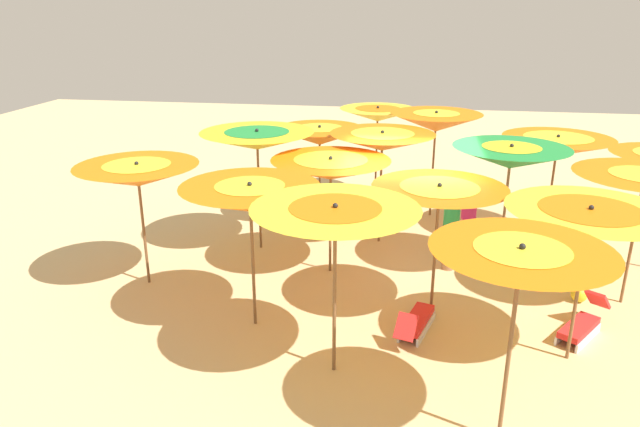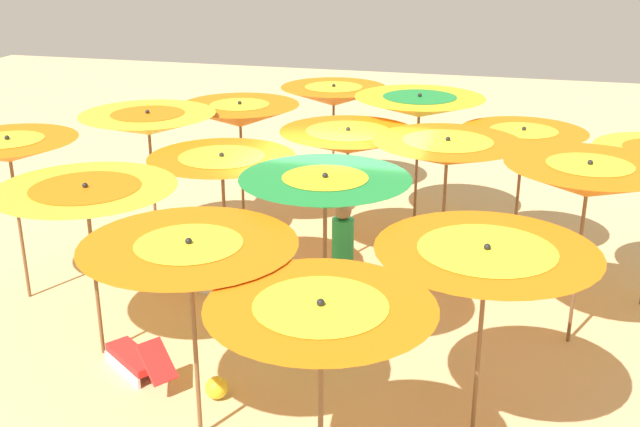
{
  "view_description": "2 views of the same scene",
  "coord_description": "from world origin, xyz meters",
  "px_view_note": "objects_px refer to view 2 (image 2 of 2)",
  "views": [
    {
      "loc": [
        0.02,
        -10.36,
        4.86
      ],
      "look_at": [
        -1.43,
        -1.27,
        1.57
      ],
      "focal_mm": 33.01,
      "sensor_mm": 36.0,
      "label": 1
    },
    {
      "loc": [
        10.33,
        2.49,
        5.28
      ],
      "look_at": [
        0.59,
        -0.07,
        1.53
      ],
      "focal_mm": 43.6,
      "sensor_mm": 36.0,
      "label": 2
    }
  ],
  "objects_px": {
    "beach_umbrella_2": "(148,124)",
    "lounger_1": "(195,274)",
    "beach_umbrella_14": "(486,267)",
    "beach_umbrella_10": "(325,193)",
    "beach_umbrella_3": "(9,151)",
    "beach_umbrella_8": "(523,142)",
    "beach_umbrella_15": "(321,322)",
    "lounger_0": "(137,359)",
    "beach_ball": "(217,388)",
    "beach_umbrella_1": "(240,115)",
    "beachgoer_1": "(397,287)",
    "beach_umbrella_7": "(87,201)",
    "beach_umbrella_11": "(190,257)",
    "beachgoer_0": "(343,262)",
    "beach_umbrella_5": "(348,142)",
    "beach_umbrella_13": "(588,180)",
    "beach_umbrella_6": "(222,167)",
    "beach_umbrella_9": "(447,152)",
    "beach_umbrella_0": "(334,96)",
    "beach_umbrella_4": "(419,107)"
  },
  "relations": [
    {
      "from": "beach_umbrella_10",
      "to": "beach_umbrella_11",
      "type": "relative_size",
      "value": 1.07
    },
    {
      "from": "beach_umbrella_0",
      "to": "beachgoer_1",
      "type": "distance_m",
      "value": 6.43
    },
    {
      "from": "beach_umbrella_2",
      "to": "lounger_1",
      "type": "height_order",
      "value": "beach_umbrella_2"
    },
    {
      "from": "beach_umbrella_14",
      "to": "beach_umbrella_10",
      "type": "bearing_deg",
      "value": -121.95
    },
    {
      "from": "beach_umbrella_7",
      "to": "beach_umbrella_11",
      "type": "height_order",
      "value": "same"
    },
    {
      "from": "beach_umbrella_2",
      "to": "beach_umbrella_10",
      "type": "xyz_separation_m",
      "value": [
        2.68,
        3.66,
        0.02
      ]
    },
    {
      "from": "beach_umbrella_8",
      "to": "lounger_0",
      "type": "height_order",
      "value": "beach_umbrella_8"
    },
    {
      "from": "lounger_0",
      "to": "beach_ball",
      "type": "height_order",
      "value": "lounger_0"
    },
    {
      "from": "beach_umbrella_1",
      "to": "beach_umbrella_15",
      "type": "bearing_deg",
      "value": 25.31
    },
    {
      "from": "beach_umbrella_9",
      "to": "beach_umbrella_14",
      "type": "xyz_separation_m",
      "value": [
        3.6,
        0.77,
        -0.14
      ]
    },
    {
      "from": "beach_umbrella_1",
      "to": "beach_umbrella_11",
      "type": "xyz_separation_m",
      "value": [
        6.05,
        1.69,
        0.02
      ]
    },
    {
      "from": "beach_umbrella_2",
      "to": "beach_umbrella_6",
      "type": "relative_size",
      "value": 1.09
    },
    {
      "from": "beach_umbrella_7",
      "to": "beach_umbrella_8",
      "type": "distance_m",
      "value": 6.78
    },
    {
      "from": "beach_umbrella_15",
      "to": "beachgoer_1",
      "type": "relative_size",
      "value": 1.42
    },
    {
      "from": "beach_umbrella_7",
      "to": "beach_umbrella_8",
      "type": "relative_size",
      "value": 1.03
    },
    {
      "from": "beach_umbrella_8",
      "to": "beach_umbrella_15",
      "type": "height_order",
      "value": "beach_umbrella_15"
    },
    {
      "from": "beachgoer_1",
      "to": "beach_umbrella_4",
      "type": "bearing_deg",
      "value": 73.48
    },
    {
      "from": "beachgoer_1",
      "to": "beach_umbrella_9",
      "type": "bearing_deg",
      "value": 56.73
    },
    {
      "from": "lounger_0",
      "to": "beachgoer_0",
      "type": "xyz_separation_m",
      "value": [
        -1.93,
        2.16,
        0.74
      ]
    },
    {
      "from": "beach_umbrella_8",
      "to": "beach_ball",
      "type": "xyz_separation_m",
      "value": [
        5.06,
        -3.27,
        -1.91
      ]
    },
    {
      "from": "beach_umbrella_1",
      "to": "beachgoer_1",
      "type": "height_order",
      "value": "beach_umbrella_1"
    },
    {
      "from": "beach_umbrella_11",
      "to": "beachgoer_0",
      "type": "distance_m",
      "value": 3.26
    },
    {
      "from": "beach_umbrella_10",
      "to": "beach_umbrella_15",
      "type": "relative_size",
      "value": 1.08
    },
    {
      "from": "beach_umbrella_1",
      "to": "beach_umbrella_2",
      "type": "bearing_deg",
      "value": -36.63
    },
    {
      "from": "beach_umbrella_9",
      "to": "beach_umbrella_0",
      "type": "bearing_deg",
      "value": -146.59
    },
    {
      "from": "beach_umbrella_13",
      "to": "beach_umbrella_14",
      "type": "distance_m",
      "value": 2.72
    },
    {
      "from": "beach_umbrella_6",
      "to": "beach_umbrella_15",
      "type": "height_order",
      "value": "beach_umbrella_15"
    },
    {
      "from": "beach_umbrella_13",
      "to": "beach_umbrella_11",
      "type": "bearing_deg",
      "value": -51.38
    },
    {
      "from": "beach_ball",
      "to": "beach_umbrella_0",
      "type": "bearing_deg",
      "value": -176.56
    },
    {
      "from": "beach_umbrella_14",
      "to": "beachgoer_0",
      "type": "distance_m",
      "value": 3.15
    },
    {
      "from": "beach_umbrella_5",
      "to": "beach_umbrella_7",
      "type": "relative_size",
      "value": 0.96
    },
    {
      "from": "beach_umbrella_10",
      "to": "lounger_0",
      "type": "xyz_separation_m",
      "value": [
        0.99,
        -2.16,
        -2.05
      ]
    },
    {
      "from": "beach_umbrella_7",
      "to": "beach_umbrella_9",
      "type": "bearing_deg",
      "value": 126.41
    },
    {
      "from": "beach_umbrella_0",
      "to": "beachgoer_1",
      "type": "relative_size",
      "value": 1.41
    },
    {
      "from": "beach_umbrella_2",
      "to": "beach_umbrella_13",
      "type": "bearing_deg",
      "value": 77.92
    },
    {
      "from": "beach_umbrella_3",
      "to": "beach_umbrella_6",
      "type": "relative_size",
      "value": 1.11
    },
    {
      "from": "beach_umbrella_10",
      "to": "beach_umbrella_5",
      "type": "bearing_deg",
      "value": -172.15
    },
    {
      "from": "beach_umbrella_7",
      "to": "beach_umbrella_13",
      "type": "bearing_deg",
      "value": 107.51
    },
    {
      "from": "beach_umbrella_4",
      "to": "beach_umbrella_15",
      "type": "height_order",
      "value": "beach_umbrella_4"
    },
    {
      "from": "beach_umbrella_9",
      "to": "beach_umbrella_13",
      "type": "height_order",
      "value": "beach_umbrella_13"
    },
    {
      "from": "beach_umbrella_4",
      "to": "beach_umbrella_11",
      "type": "xyz_separation_m",
      "value": [
        6.75,
        -1.38,
        -0.16
      ]
    },
    {
      "from": "beach_umbrella_0",
      "to": "beach_umbrella_13",
      "type": "xyz_separation_m",
      "value": [
        5.19,
        4.55,
        0.23
      ]
    },
    {
      "from": "beach_umbrella_5",
      "to": "beach_umbrella_10",
      "type": "height_order",
      "value": "beach_umbrella_10"
    },
    {
      "from": "beach_umbrella_3",
      "to": "beach_umbrella_4",
      "type": "distance_m",
      "value": 6.73
    },
    {
      "from": "beach_umbrella_9",
      "to": "beach_umbrella_15",
      "type": "distance_m",
      "value": 5.27
    },
    {
      "from": "beach_umbrella_15",
      "to": "beach_umbrella_8",
      "type": "bearing_deg",
      "value": 166.85
    },
    {
      "from": "beach_umbrella_2",
      "to": "lounger_1",
      "type": "bearing_deg",
      "value": 46.15
    },
    {
      "from": "beach_umbrella_10",
      "to": "beach_umbrella_3",
      "type": "bearing_deg",
      "value": -96.79
    },
    {
      "from": "beach_umbrella_0",
      "to": "beach_umbrella_1",
      "type": "bearing_deg",
      "value": -25.97
    },
    {
      "from": "beach_umbrella_3",
      "to": "beach_umbrella_10",
      "type": "xyz_separation_m",
      "value": [
        0.57,
        4.76,
        -0.03
      ]
    }
  ]
}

